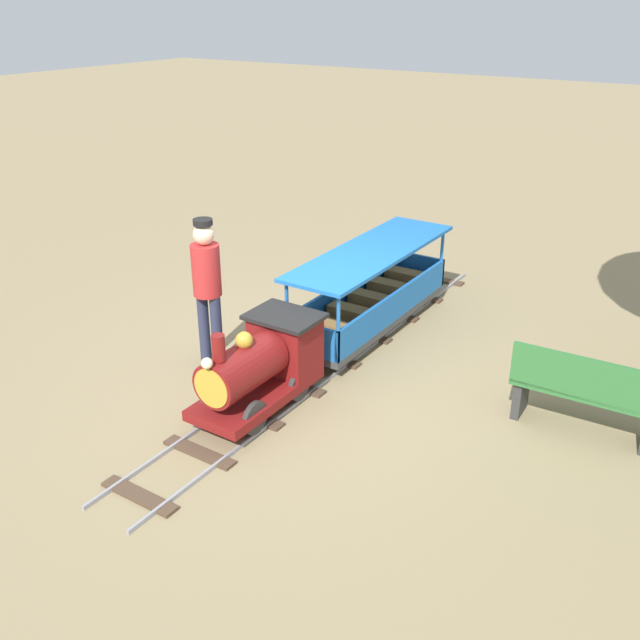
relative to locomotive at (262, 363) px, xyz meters
name	(u,v)px	position (x,y,z in m)	size (l,w,h in m)	color
ground_plane	(313,371)	(0.00, -0.88, -0.48)	(60.00, 60.00, 0.00)	#8C7A56
track	(330,357)	(0.00, -1.21, -0.47)	(0.74, 6.40, 0.04)	gray
locomotive	(262,363)	(0.00, 0.00, 0.00)	(0.70, 1.45, 0.98)	maroon
passenger_car	(371,297)	(0.00, -2.11, -0.06)	(0.80, 2.70, 0.97)	#3F3F3F
conductor_person	(207,281)	(1.04, -0.44, 0.47)	(0.30, 0.30, 1.62)	#282D47
park_bench	(585,393)	(-2.69, -1.25, -0.07)	(1.32, 0.45, 0.82)	#2D6B33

